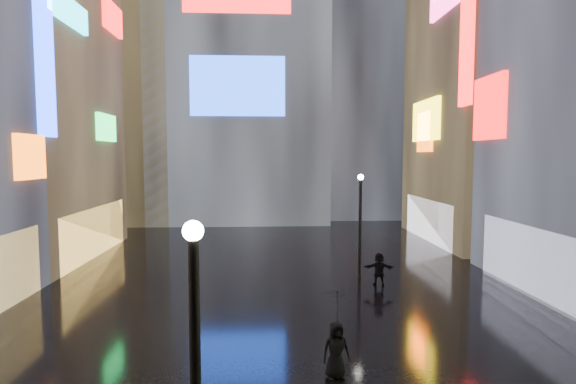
{
  "coord_description": "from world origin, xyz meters",
  "views": [
    {
      "loc": [
        -0.69,
        -1.66,
        6.09
      ],
      "look_at": [
        0.0,
        12.0,
        5.0
      ],
      "focal_mm": 28.0,
      "sensor_mm": 36.0,
      "label": 1
    }
  ],
  "objects": [
    {
      "name": "building_left_far",
      "position": [
        -15.98,
        26.0,
        10.98
      ],
      "size": [
        10.28,
        12.0,
        22.0
      ],
      "color": "black",
      "rests_on": "ground"
    },
    {
      "name": "building_right_far",
      "position": [
        15.98,
        30.0,
        13.98
      ],
      "size": [
        10.28,
        12.0,
        28.0
      ],
      "color": "black",
      "rests_on": "ground"
    },
    {
      "name": "pedestrian_4",
      "position": [
        1.23,
        10.17,
        0.79
      ],
      "size": [
        0.85,
        0.64,
        1.58
      ],
      "primitive_type": "imported",
      "rotation": [
        0.0,
        0.0,
        0.18
      ],
      "color": "black",
      "rests_on": "ground"
    },
    {
      "name": "tower_main",
      "position": [
        -3.0,
        43.97,
        21.01
      ],
      "size": [
        16.0,
        14.2,
        42.0
      ],
      "color": "black",
      "rests_on": "ground"
    },
    {
      "name": "lamp_near",
      "position": [
        -1.7,
        4.6,
        2.94
      ],
      "size": [
        0.3,
        0.3,
        5.2
      ],
      "color": "black",
      "rests_on": "ground"
    },
    {
      "name": "umbrella_2",
      "position": [
        1.23,
        10.17,
        2.03
      ],
      "size": [
        1.07,
        1.05,
        0.89
      ],
      "primitive_type": "imported",
      "rotation": [
        0.0,
        0.0,
        4.79
      ],
      "color": "black",
      "rests_on": "pedestrian_4"
    },
    {
      "name": "tower_flank_right",
      "position": [
        9.0,
        46.0,
        17.0
      ],
      "size": [
        12.0,
        12.0,
        34.0
      ],
      "primitive_type": "cube",
      "color": "black",
      "rests_on": "ground"
    },
    {
      "name": "pedestrian_5",
      "position": [
        4.65,
        18.89,
        0.78
      ],
      "size": [
        1.5,
        0.65,
        1.56
      ],
      "primitive_type": "imported",
      "rotation": [
        0.0,
        0.0,
        3.01
      ],
      "color": "black",
      "rests_on": "ground"
    },
    {
      "name": "tower_flank_left",
      "position": [
        -14.0,
        42.0,
        13.0
      ],
      "size": [
        10.0,
        10.0,
        26.0
      ],
      "primitive_type": "cube",
      "color": "black",
      "rests_on": "ground"
    },
    {
      "name": "lamp_far",
      "position": [
        4.05,
        20.41,
        2.94
      ],
      "size": [
        0.3,
        0.3,
        5.2
      ],
      "color": "black",
      "rests_on": "ground"
    },
    {
      "name": "ground",
      "position": [
        0.0,
        20.0,
        0.0
      ],
      "size": [
        140.0,
        140.0,
        0.0
      ],
      "primitive_type": "plane",
      "color": "black",
      "rests_on": "ground"
    }
  ]
}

